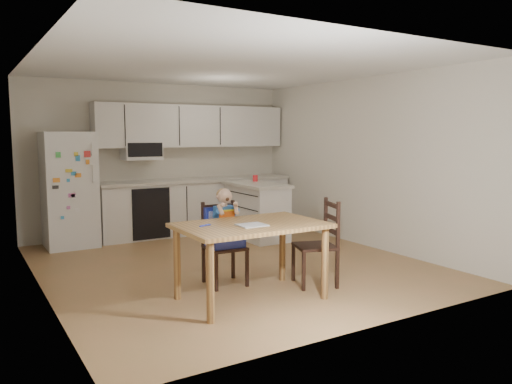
{
  "coord_description": "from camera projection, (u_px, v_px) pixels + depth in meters",
  "views": [
    {
      "loc": [
        -2.96,
        -5.54,
        1.66
      ],
      "look_at": [
        -0.05,
        -0.71,
        1.01
      ],
      "focal_mm": 35.0,
      "sensor_mm": 36.0,
      "label": 1
    }
  ],
  "objects": [
    {
      "name": "kitchen_run",
      "position": [
        194.0,
        181.0,
        8.49
      ],
      "size": [
        3.37,
        0.62,
        2.15
      ],
      "color": "silver",
      "rests_on": "ground"
    },
    {
      "name": "kitchen_island",
      "position": [
        256.0,
        211.0,
        7.98
      ],
      "size": [
        0.63,
        1.2,
        0.89
      ],
      "color": "silver",
      "rests_on": "ground"
    },
    {
      "name": "refrigerator",
      "position": [
        69.0,
        190.0,
        7.36
      ],
      "size": [
        0.72,
        0.7,
        1.7
      ],
      "primitive_type": "cube",
      "color": "silver",
      "rests_on": "ground"
    },
    {
      "name": "toddler_spoon",
      "position": [
        204.0,
        225.0,
        4.83
      ],
      "size": [
        0.12,
        0.06,
        0.02
      ],
      "primitive_type": "cylinder",
      "rotation": [
        0.0,
        1.57,
        0.35
      ],
      "color": "#2434AD",
      "rests_on": "dining_table"
    },
    {
      "name": "room",
      "position": [
        214.0,
        165.0,
        6.69
      ],
      "size": [
        4.52,
        5.01,
        2.51
      ],
      "color": "olive",
      "rests_on": "ground"
    },
    {
      "name": "chair_booster",
      "position": [
        223.0,
        226.0,
        5.52
      ],
      "size": [
        0.43,
        0.43,
        1.08
      ],
      "rotation": [
        0.0,
        0.0,
        -0.06
      ],
      "color": "black",
      "rests_on": "ground"
    },
    {
      "name": "dining_table",
      "position": [
        251.0,
        234.0,
        5.0
      ],
      "size": [
        1.45,
        0.93,
        0.78
      ],
      "color": "brown",
      "rests_on": "ground"
    },
    {
      "name": "napkin",
      "position": [
        252.0,
        225.0,
        4.87
      ],
      "size": [
        0.27,
        0.23,
        0.01
      ],
      "primitive_type": "cube",
      "color": "#ACACB1",
      "rests_on": "dining_table"
    },
    {
      "name": "red_cup",
      "position": [
        255.0,
        178.0,
        8.23
      ],
      "size": [
        0.08,
        0.08,
        0.1
      ],
      "primitive_type": "cylinder",
      "color": "red",
      "rests_on": "kitchen_island"
    },
    {
      "name": "chair_side",
      "position": [
        323.0,
        237.0,
        5.51
      ],
      "size": [
        0.53,
        0.53,
        0.95
      ],
      "rotation": [
        0.0,
        0.0,
        -1.9
      ],
      "color": "black",
      "rests_on": "ground"
    }
  ]
}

